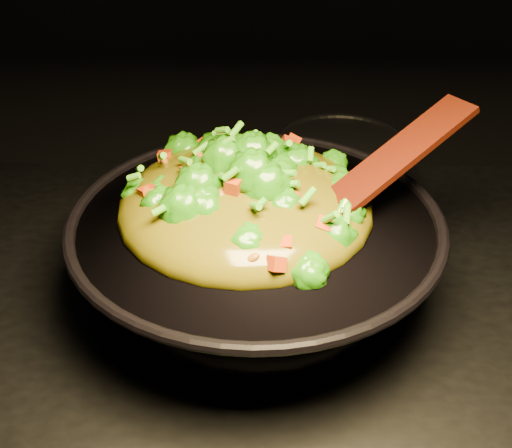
# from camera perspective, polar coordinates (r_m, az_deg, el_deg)

# --- Properties ---
(wok) EXTENTS (0.58, 0.58, 0.13)m
(wok) POSITION_cam_1_polar(r_m,az_deg,el_deg) (0.86, -0.01, -3.18)
(wok) COLOR black
(wok) RESTS_ON stovetop
(stir_fry) EXTENTS (0.35, 0.35, 0.11)m
(stir_fry) POSITION_cam_1_polar(r_m,az_deg,el_deg) (0.81, -0.98, 4.61)
(stir_fry) COLOR #287B08
(stir_fry) RESTS_ON wok
(spatula) EXTENTS (0.29, 0.22, 0.14)m
(spatula) POSITION_cam_1_polar(r_m,az_deg,el_deg) (0.80, 9.90, 3.91)
(spatula) COLOR #361404
(spatula) RESTS_ON wok
(back_pot) EXTENTS (0.25, 0.25, 0.12)m
(back_pot) POSITION_cam_1_polar(r_m,az_deg,el_deg) (1.09, 7.44, 4.69)
(back_pot) COLOR black
(back_pot) RESTS_ON stovetop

